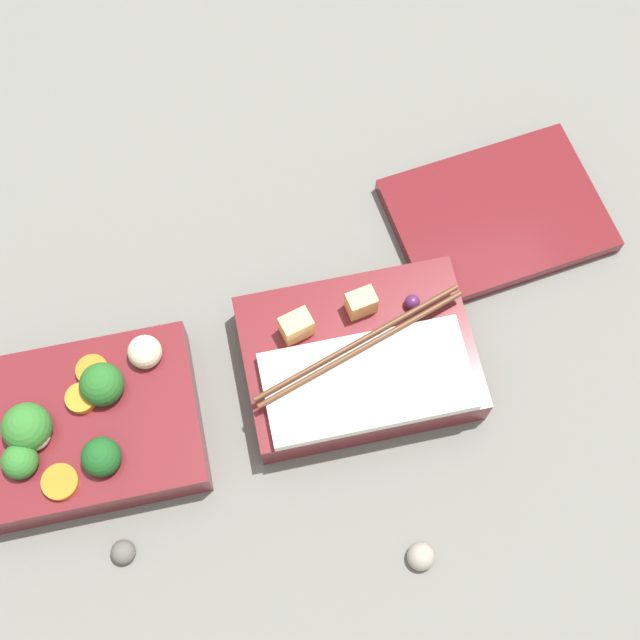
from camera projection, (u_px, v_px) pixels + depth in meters
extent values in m
plane|color=slate|center=(240.00, 403.00, 0.83)|extent=(3.00, 3.00, 0.00)
cube|color=maroon|center=(83.00, 428.00, 0.80)|extent=(0.21, 0.15, 0.04)
sphere|color=#236023|center=(102.00, 384.00, 0.78)|extent=(0.04, 0.04, 0.04)
sphere|color=#2D7028|center=(27.00, 429.00, 0.77)|extent=(0.04, 0.04, 0.04)
sphere|color=#2D7028|center=(20.00, 461.00, 0.76)|extent=(0.03, 0.03, 0.03)
sphere|color=#19511E|center=(101.00, 457.00, 0.76)|extent=(0.03, 0.03, 0.03)
cylinder|color=orange|center=(81.00, 398.00, 0.78)|extent=(0.03, 0.03, 0.01)
cylinder|color=orange|center=(60.00, 482.00, 0.76)|extent=(0.04, 0.04, 0.01)
cylinder|color=orange|center=(93.00, 371.00, 0.79)|extent=(0.04, 0.04, 0.01)
sphere|color=beige|center=(33.00, 434.00, 0.77)|extent=(0.03, 0.03, 0.03)
sphere|color=beige|center=(145.00, 352.00, 0.80)|extent=(0.03, 0.03, 0.03)
cube|color=maroon|center=(358.00, 358.00, 0.82)|extent=(0.21, 0.15, 0.04)
cube|color=white|center=(367.00, 382.00, 0.79)|extent=(0.18, 0.09, 0.01)
cube|color=#EAB266|center=(296.00, 326.00, 0.80)|extent=(0.03, 0.03, 0.03)
cube|color=#EAB266|center=(361.00, 303.00, 0.81)|extent=(0.03, 0.02, 0.03)
sphere|color=#4C1E4C|center=(412.00, 302.00, 0.81)|extent=(0.01, 0.01, 0.01)
cylinder|color=#56331E|center=(362.00, 348.00, 0.79)|extent=(0.20, 0.07, 0.01)
cylinder|color=#56331E|center=(358.00, 342.00, 0.79)|extent=(0.20, 0.07, 0.01)
cube|color=maroon|center=(497.00, 216.00, 0.89)|extent=(0.22, 0.17, 0.02)
sphere|color=gray|center=(421.00, 557.00, 0.77)|extent=(0.02, 0.02, 0.02)
sphere|color=#595651|center=(123.00, 552.00, 0.77)|extent=(0.02, 0.02, 0.02)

